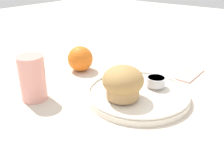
# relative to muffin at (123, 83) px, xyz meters

# --- Properties ---
(ground_plane) EXTENTS (3.00, 3.00, 0.00)m
(ground_plane) POSITION_rel_muffin_xyz_m (0.06, 0.02, -0.06)
(ground_plane) COLOR beige
(plate) EXTENTS (0.25, 0.25, 0.02)m
(plate) POSITION_rel_muffin_xyz_m (0.05, -0.01, -0.05)
(plate) COLOR silver
(plate) RESTS_ON ground_plane
(muffin) EXTENTS (0.09, 0.09, 0.07)m
(muffin) POSITION_rel_muffin_xyz_m (0.00, 0.00, 0.00)
(muffin) COLOR tan
(muffin) RESTS_ON plate
(cream_ramekin) EXTENTS (0.05, 0.05, 0.02)m
(cream_ramekin) POSITION_rel_muffin_xyz_m (0.10, -0.03, -0.02)
(cream_ramekin) COLOR silver
(cream_ramekin) RESTS_ON plate
(berry_pair) EXTENTS (0.03, 0.02, 0.02)m
(berry_pair) POSITION_rel_muffin_xyz_m (0.05, 0.05, -0.03)
(berry_pair) COLOR maroon
(berry_pair) RESTS_ON plate
(butter_knife) EXTENTS (0.15, 0.07, 0.00)m
(butter_knife) POSITION_rel_muffin_xyz_m (0.05, 0.04, -0.03)
(butter_knife) COLOR silver
(butter_knife) RESTS_ON plate
(orange_fruit) EXTENTS (0.08, 0.08, 0.08)m
(orange_fruit) POSITION_rel_muffin_xyz_m (0.08, 0.22, -0.02)
(orange_fruit) COLOR orange
(orange_fruit) RESTS_ON ground_plane
(juice_glass) EXTENTS (0.06, 0.06, 0.11)m
(juice_glass) POSITION_rel_muffin_xyz_m (-0.11, 0.18, -0.00)
(juice_glass) COLOR #E5998C
(juice_glass) RESTS_ON ground_plane
(folded_napkin) EXTENTS (0.11, 0.06, 0.01)m
(folded_napkin) POSITION_rel_muffin_xyz_m (0.26, -0.05, -0.05)
(folded_napkin) COLOR #D19E93
(folded_napkin) RESTS_ON ground_plane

